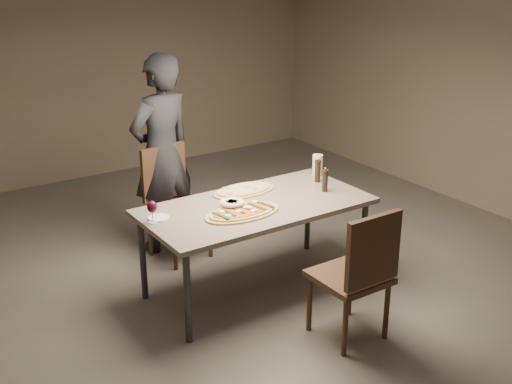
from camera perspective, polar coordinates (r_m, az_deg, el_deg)
room at (r=4.81m, az=0.00°, el=6.14°), size 7.00×7.00×7.00m
dining_table at (r=5.04m, az=0.00°, el=-1.67°), size 1.80×0.90×0.75m
zucchini_pizza at (r=4.82m, az=-1.21°, el=-1.76°), size 0.62×0.34×0.05m
ham_pizza at (r=5.26m, az=-1.08°, el=0.17°), size 0.55×0.31×0.04m
bread_basket at (r=4.91m, az=-2.15°, el=-1.06°), size 0.19×0.19×0.07m
oil_dish at (r=5.21m, az=-2.86°, el=-0.15°), size 0.13×0.13×0.01m
pepper_mill_left at (r=5.28m, az=6.16°, el=1.06°), size 0.05×0.05×0.21m
pepper_mill_right at (r=5.49m, az=5.50°, el=1.91°), size 0.05×0.05×0.21m
carafe at (r=5.65m, az=5.48°, el=2.39°), size 0.09×0.09×0.19m
wine_glass at (r=4.69m, az=-9.22°, el=-1.38°), size 0.08×0.08×0.17m
side_plate at (r=4.80m, az=-8.65°, el=-2.28°), size 0.16×0.16×0.01m
chair_near at (r=4.48m, az=9.17°, el=-6.82°), size 0.47×0.47×1.00m
chair_far at (r=5.77m, az=-7.45°, el=-0.34°), size 0.53×0.53×1.00m
diner at (r=5.82m, az=-8.37°, el=3.39°), size 0.74×0.58×1.81m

